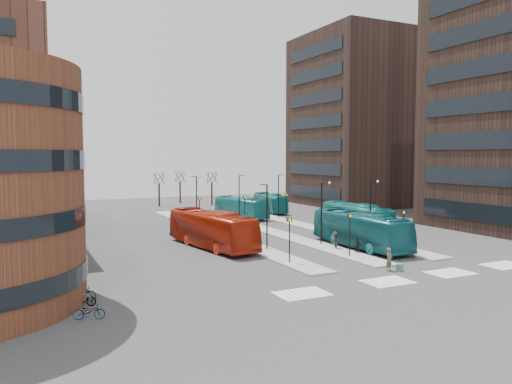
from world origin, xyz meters
name	(u,v)px	position (x,y,z in m)	size (l,w,h in m)	color
ground	(442,294)	(0.00, 0.00, 0.00)	(160.00, 160.00, 0.00)	#303033
island_left	(215,232)	(-4.00, 30.00, 0.07)	(2.50, 45.00, 0.15)	gray
island_mid	(262,229)	(2.00, 30.00, 0.07)	(2.50, 45.00, 0.15)	gray
island_right	(305,226)	(8.00, 30.00, 0.07)	(2.50, 45.00, 0.15)	gray
suitcase	(400,268)	(1.94, 6.04, 0.28)	(0.45, 0.36, 0.57)	navy
red_bus	(211,229)	(-7.58, 21.54, 1.78)	(2.99, 12.76, 3.55)	#A1200C
teal_bus_a	(360,230)	(5.31, 15.37, 1.73)	(2.90, 12.40, 3.45)	#13575F
teal_bus_b	(241,207)	(4.30, 41.22, 1.47)	(2.47, 10.54, 2.93)	#166A70
teal_bus_c	(356,218)	(10.78, 23.18, 1.68)	(2.82, 12.06, 3.36)	#156C6D
teal_bus_d	(270,203)	(11.29, 45.75, 1.46)	(2.46, 10.50, 2.93)	#146868
traveller	(389,259)	(1.26, 6.48, 0.90)	(0.65, 0.43, 1.79)	#4B4B2D
commuter_a	(258,241)	(-4.08, 18.42, 0.85)	(0.83, 0.64, 1.70)	black
commuter_b	(357,245)	(3.11, 12.88, 0.78)	(0.92, 0.38, 1.56)	black
commuter_c	(335,241)	(2.50, 15.45, 0.86)	(1.11, 0.64, 1.72)	black
bicycle_near	(89,311)	(-21.00, 4.68, 0.44)	(0.58, 1.67, 0.88)	gray
bicycle_mid	(83,299)	(-21.00, 7.26, 0.45)	(0.42, 1.49, 0.90)	gray
bicycle_far	(81,294)	(-21.00, 8.43, 0.45)	(0.60, 1.73, 0.91)	gray
crosswalk_stripes	(417,277)	(1.75, 4.00, 0.01)	(22.35, 2.40, 0.01)	silver
tower_far	(361,121)	(31.98, 50.00, 15.00)	(20.12, 20.00, 30.00)	black
sign_poles	(287,216)	(1.60, 23.00, 2.41)	(12.45, 22.12, 3.65)	black
lamp_posts	(274,201)	(2.64, 28.00, 3.58)	(14.04, 20.24, 6.12)	black
bare_trees	(184,190)	(2.67, 62.67, 2.72)	(10.97, 8.14, 5.90)	black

